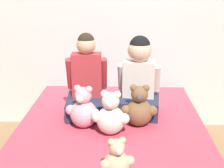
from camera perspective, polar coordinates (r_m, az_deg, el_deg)
wall_behind_bed at (r=3.17m, az=0.54°, el=13.85°), size 8.00×0.06×2.50m
bed at (r=2.48m, az=-0.16°, el=-12.64°), size 1.44×1.91×0.45m
child_on_left at (r=2.55m, az=-4.61°, el=-0.18°), size 0.35×0.41×0.66m
child_on_right at (r=2.52m, az=4.91°, el=0.57°), size 0.37×0.34×0.65m
teddy_bear_held_by_left_child at (r=2.34m, az=-5.24°, el=-4.72°), size 0.26×0.21×0.33m
teddy_bear_held_by_right_child at (r=2.36m, az=4.98°, el=-4.47°), size 0.27×0.20×0.33m
teddy_bear_between_children at (r=2.23m, az=-0.21°, el=-5.83°), size 0.27×0.21×0.33m
teddy_bear_at_foot_of_bed at (r=1.79m, az=0.87°, el=-13.79°), size 0.19×0.15×0.24m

